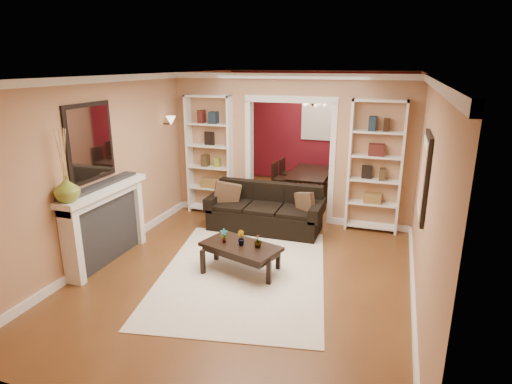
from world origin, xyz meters
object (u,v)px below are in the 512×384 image
(bookshelf_left, at_px, (210,155))
(fireplace, at_px, (107,225))
(coffee_table, at_px, (241,258))
(sofa, at_px, (265,208))
(dining_table, at_px, (311,184))
(bookshelf_right, at_px, (375,167))

(bookshelf_left, distance_m, fireplace, 2.65)
(coffee_table, distance_m, bookshelf_left, 2.84)
(sofa, distance_m, bookshelf_left, 1.61)
(fireplace, distance_m, dining_table, 4.80)
(sofa, distance_m, bookshelf_right, 2.04)
(bookshelf_left, height_order, bookshelf_right, same)
(bookshelf_right, bearing_deg, dining_table, 129.60)
(sofa, xyz_separation_m, dining_table, (0.38, 2.30, -0.13))
(bookshelf_right, xyz_separation_m, fireplace, (-3.64, -2.53, -0.57))
(coffee_table, bearing_deg, dining_table, 104.52)
(bookshelf_left, xyz_separation_m, fireplace, (-0.54, -2.53, -0.57))
(fireplace, bearing_deg, sofa, 46.66)
(bookshelf_right, relative_size, dining_table, 1.50)
(coffee_table, distance_m, fireplace, 2.05)
(bookshelf_left, bearing_deg, sofa, -24.04)
(coffee_table, height_order, fireplace, fireplace)
(dining_table, bearing_deg, bookshelf_left, 135.71)
(bookshelf_right, distance_m, fireplace, 4.47)
(coffee_table, distance_m, dining_table, 3.97)
(sofa, relative_size, fireplace, 1.20)
(coffee_table, height_order, bookshelf_right, bookshelf_right)
(bookshelf_left, height_order, fireplace, bookshelf_left)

